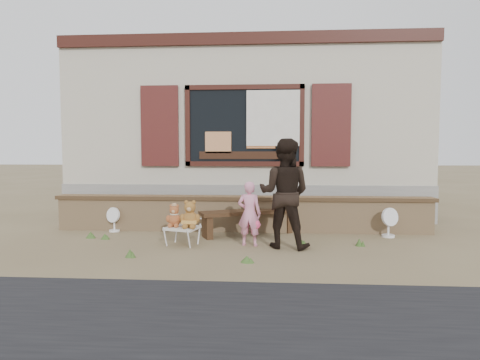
# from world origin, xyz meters

# --- Properties ---
(ground) EXTENTS (80.00, 80.00, 0.00)m
(ground) POSITION_xyz_m (0.00, 0.00, 0.00)
(ground) COLOR brown
(ground) RESTS_ON ground
(shopfront) EXTENTS (8.04, 5.13, 4.00)m
(shopfront) POSITION_xyz_m (0.00, 4.49, 2.00)
(shopfront) COLOR gray
(shopfront) RESTS_ON ground
(brick_wall) EXTENTS (7.10, 0.36, 0.67)m
(brick_wall) POSITION_xyz_m (0.00, 1.00, 0.34)
(brick_wall) COLOR tan
(brick_wall) RESTS_ON ground
(bench) EXTENTS (1.76, 1.08, 0.45)m
(bench) POSITION_xyz_m (0.15, 0.66, 0.33)
(bench) COLOR #311F11
(bench) RESTS_ON ground
(folding_chair) EXTENTS (0.58, 0.54, 0.30)m
(folding_chair) POSITION_xyz_m (-0.88, -0.21, 0.27)
(folding_chair) COLOR beige
(folding_chair) RESTS_ON ground
(teddy_bear_left) EXTENTS (0.32, 0.29, 0.36)m
(teddy_bear_left) POSITION_xyz_m (-1.01, -0.18, 0.48)
(teddy_bear_left) COLOR brown
(teddy_bear_left) RESTS_ON folding_chair
(teddy_bear_right) EXTENTS (0.38, 0.35, 0.44)m
(teddy_bear_right) POSITION_xyz_m (-0.74, -0.25, 0.52)
(teddy_bear_right) COLOR brown
(teddy_bear_right) RESTS_ON folding_chair
(child) EXTENTS (0.41, 0.31, 1.03)m
(child) POSITION_xyz_m (0.20, -0.17, 0.52)
(child) COLOR pink
(child) RESTS_ON ground
(adult) EXTENTS (0.97, 0.84, 1.71)m
(adult) POSITION_xyz_m (0.75, -0.24, 0.85)
(adult) COLOR black
(adult) RESTS_ON ground
(fan_left) EXTENTS (0.30, 0.19, 0.46)m
(fan_left) POSITION_xyz_m (-2.39, 0.80, 0.23)
(fan_left) COLOR white
(fan_left) RESTS_ON ground
(fan_right) EXTENTS (0.34, 0.23, 0.52)m
(fan_right) POSITION_xyz_m (2.62, 0.64, 0.26)
(fan_right) COLOR white
(fan_right) RESTS_ON ground
(grass_tufts) EXTENTS (4.70, 1.54, 0.12)m
(grass_tufts) POSITION_xyz_m (-0.65, -0.32, 0.05)
(grass_tufts) COLOR #395823
(grass_tufts) RESTS_ON ground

